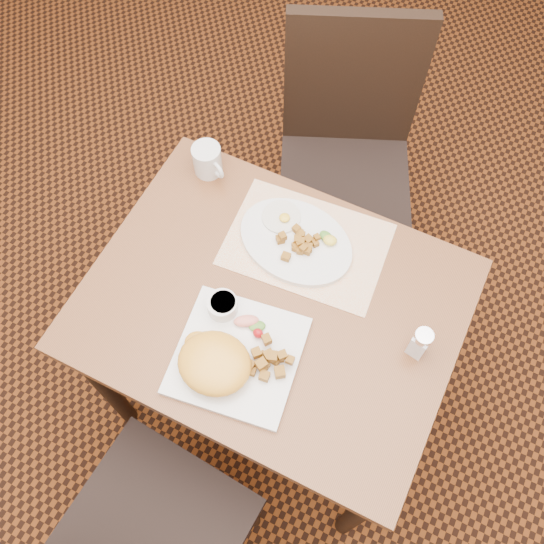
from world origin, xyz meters
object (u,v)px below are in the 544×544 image
Objects in this scene: plate_square at (238,356)px; table at (272,320)px; plate_oval at (296,241)px; salt_shaker at (420,343)px; coffee_mug at (208,160)px; chair_far at (347,148)px.

table is at bearing 86.21° from plate_square.
plate_oval is (-0.02, 0.18, 0.12)m from table.
coffee_mug is at bearing 160.51° from salt_shaker.
table is 0.39m from salt_shaker.
plate_square is at bearing -151.74° from salt_shaker.
chair_far is 3.19× the size of plate_oval.
salt_shaker is at bearing -19.49° from coffee_mug.
plate_oval is (0.05, -0.51, 0.22)m from chair_far.
plate_oval is 3.05× the size of salt_shaker.
plate_oval is 0.40m from salt_shaker.
plate_square is (0.05, -0.84, 0.22)m from chair_far.
plate_square reaches higher than table.
chair_far reaches higher than salt_shaker.
chair_far is at bearing 93.71° from plate_square.
chair_far is at bearing 95.27° from plate_oval.
salt_shaker reaches higher than table.
salt_shaker is at bearing 28.26° from plate_square.
plate_oval reaches higher than plate_square.
chair_far reaches higher than plate_oval.
chair_far is (-0.06, 0.68, -0.10)m from table.
table is at bearing -40.50° from coffee_mug.
coffee_mug is at bearing 125.87° from plate_square.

